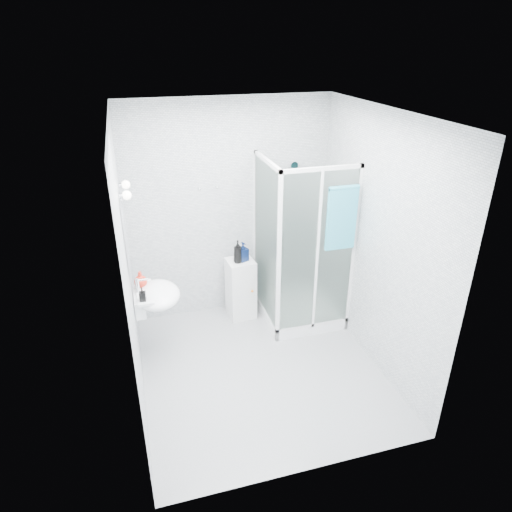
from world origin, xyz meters
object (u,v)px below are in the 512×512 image
object	(u,v)px
shower_enclosure	(296,288)
hand_towel	(342,217)
shampoo_bottle_b	(243,252)
soap_dispenser_orange	(140,279)
soap_dispenser_black	(142,294)
wall_basin	(155,296)
storage_cabinet	(241,288)
shampoo_bottle_a	(238,252)

from	to	relation	value
shower_enclosure	hand_towel	size ratio (longest dim) A/B	2.87
shampoo_bottle_b	soap_dispenser_orange	bearing A→B (deg)	-157.46
shower_enclosure	hand_towel	distance (m)	1.14
shower_enclosure	soap_dispenser_black	distance (m)	1.90
wall_basin	shampoo_bottle_b	xyz separation A→B (m)	(1.08, 0.61, 0.08)
shower_enclosure	hand_towel	bearing A→B (deg)	-52.29
soap_dispenser_orange	soap_dispenser_black	world-z (taller)	soap_dispenser_orange
wall_basin	soap_dispenser_orange	world-z (taller)	soap_dispenser_orange
wall_basin	soap_dispenser_orange	distance (m)	0.22
shower_enclosure	soap_dispenser_orange	world-z (taller)	shower_enclosure
wall_basin	soap_dispenser_black	size ratio (longest dim) A/B	4.16
storage_cabinet	shampoo_bottle_a	world-z (taller)	shampoo_bottle_a
wall_basin	hand_towel	xyz separation A→B (m)	(1.97, -0.09, 0.68)
storage_cabinet	soap_dispenser_orange	world-z (taller)	soap_dispenser_orange
wall_basin	shampoo_bottle_b	size ratio (longest dim) A/B	2.41
shampoo_bottle_b	soap_dispenser_orange	world-z (taller)	soap_dispenser_orange
shampoo_bottle_a	shampoo_bottle_b	distance (m)	0.08
soap_dispenser_orange	shower_enclosure	bearing A→B (deg)	6.68
soap_dispenser_black	soap_dispenser_orange	bearing A→B (deg)	90.45
wall_basin	soap_dispenser_orange	size ratio (longest dim) A/B	3.31
storage_cabinet	shower_enclosure	bearing A→B (deg)	-30.13
shower_enclosure	shampoo_bottle_b	distance (m)	0.77
soap_dispenser_black	storage_cabinet	bearing A→B (deg)	33.94
shampoo_bottle_b	soap_dispenser_black	bearing A→B (deg)	-146.83
wall_basin	hand_towel	size ratio (longest dim) A/B	0.80
storage_cabinet	shampoo_bottle_b	xyz separation A→B (m)	(0.03, -0.00, 0.49)
wall_basin	storage_cabinet	distance (m)	1.28
storage_cabinet	shampoo_bottle_a	xyz separation A→B (m)	(-0.04, -0.03, 0.52)
shower_enclosure	storage_cabinet	world-z (taller)	shower_enclosure
hand_towel	shampoo_bottle_b	size ratio (longest dim) A/B	3.01
hand_towel	shampoo_bottle_a	bearing A→B (deg)	145.32
storage_cabinet	hand_towel	bearing A→B (deg)	-41.60
shower_enclosure	soap_dispenser_orange	size ratio (longest dim) A/B	11.83
shower_enclosure	storage_cabinet	size ratio (longest dim) A/B	2.64
hand_towel	shower_enclosure	bearing A→B (deg)	127.71
shampoo_bottle_a	shower_enclosure	bearing A→B (deg)	-21.95
hand_towel	soap_dispenser_orange	world-z (taller)	hand_towel
shower_enclosure	storage_cabinet	bearing A→B (deg)	154.53
shampoo_bottle_a	soap_dispenser_black	bearing A→B (deg)	-146.26
soap_dispenser_orange	soap_dispenser_black	size ratio (longest dim) A/B	1.26
storage_cabinet	soap_dispenser_orange	size ratio (longest dim) A/B	4.48
storage_cabinet	hand_towel	size ratio (longest dim) A/B	1.09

